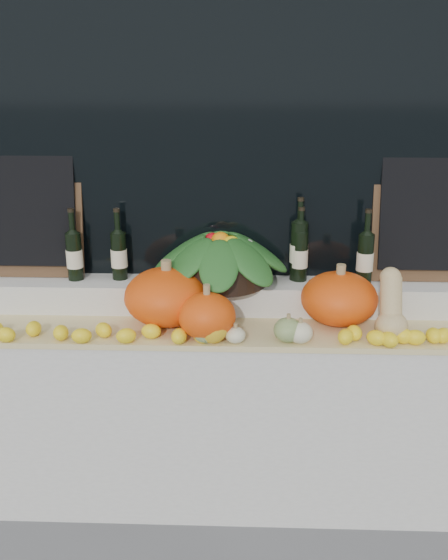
# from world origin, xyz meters

# --- Properties ---
(storefront_facade) EXTENTS (7.00, 0.94, 4.50)m
(storefront_facade) POSITION_xyz_m (0.00, 2.25, 2.25)
(storefront_facade) COLOR beige
(storefront_facade) RESTS_ON ground
(display_sill) EXTENTS (2.30, 0.55, 0.88)m
(display_sill) POSITION_xyz_m (0.00, 1.52, 0.44)
(display_sill) COLOR silver
(display_sill) RESTS_ON ground
(rear_tier) EXTENTS (2.30, 0.25, 0.16)m
(rear_tier) POSITION_xyz_m (0.00, 1.68, 0.96)
(rear_tier) COLOR silver
(rear_tier) RESTS_ON display_sill
(straw_bedding) EXTENTS (2.10, 0.32, 0.02)m
(straw_bedding) POSITION_xyz_m (0.00, 1.40, 0.89)
(straw_bedding) COLOR tan
(straw_bedding) RESTS_ON display_sill
(pumpkin_left) EXTENTS (0.38, 0.38, 0.25)m
(pumpkin_left) POSITION_xyz_m (-0.25, 1.48, 1.03)
(pumpkin_left) COLOR #F3500C
(pumpkin_left) RESTS_ON straw_bedding
(pumpkin_right) EXTENTS (0.36, 0.36, 0.23)m
(pumpkin_right) POSITION_xyz_m (0.50, 1.51, 1.02)
(pumpkin_right) COLOR #F3500C
(pumpkin_right) RESTS_ON straw_bedding
(pumpkin_center) EXTENTS (0.25, 0.25, 0.20)m
(pumpkin_center) POSITION_xyz_m (-0.07, 1.33, 1.00)
(pumpkin_center) COLOR #F3500C
(pumpkin_center) RESTS_ON straw_bedding
(butternut_squash) EXTENTS (0.13, 0.20, 0.29)m
(butternut_squash) POSITION_xyz_m (0.70, 1.37, 1.03)
(butternut_squash) COLOR tan
(butternut_squash) RESTS_ON straw_bedding
(decorative_gourds) EXTENTS (0.49, 0.15, 0.16)m
(decorative_gourds) POSITION_xyz_m (0.10, 1.29, 0.96)
(decorative_gourds) COLOR #2D5F1C
(decorative_gourds) RESTS_ON straw_bedding
(lemon_heap) EXTENTS (2.20, 0.16, 0.06)m
(lemon_heap) POSITION_xyz_m (0.00, 1.29, 0.94)
(lemon_heap) COLOR yellow
(lemon_heap) RESTS_ON straw_bedding
(produce_bowl) EXTENTS (0.66, 0.66, 0.25)m
(produce_bowl) POSITION_xyz_m (-0.02, 1.66, 1.16)
(produce_bowl) COLOR black
(produce_bowl) RESTS_ON rear_tier
(wine_bottle_far_left) EXTENTS (0.08, 0.08, 0.34)m
(wine_bottle_far_left) POSITION_xyz_m (-0.70, 1.67, 1.16)
(wine_bottle_far_left) COLOR black
(wine_bottle_far_left) RESTS_ON rear_tier
(wine_bottle_near_left) EXTENTS (0.08, 0.08, 0.34)m
(wine_bottle_near_left) POSITION_xyz_m (-0.50, 1.69, 1.16)
(wine_bottle_near_left) COLOR black
(wine_bottle_near_left) RESTS_ON rear_tier
(wine_bottle_tall) EXTENTS (0.08, 0.08, 0.39)m
(wine_bottle_tall) POSITION_xyz_m (0.34, 1.71, 1.18)
(wine_bottle_tall) COLOR black
(wine_bottle_tall) RESTS_ON rear_tier
(wine_bottle_near_right) EXTENTS (0.08, 0.08, 0.35)m
(wine_bottle_near_right) POSITION_xyz_m (0.34, 1.70, 1.16)
(wine_bottle_near_right) COLOR black
(wine_bottle_near_right) RESTS_ON rear_tier
(wine_bottle_far_right) EXTENTS (0.08, 0.08, 0.35)m
(wine_bottle_far_right) POSITION_xyz_m (0.63, 1.66, 1.16)
(wine_bottle_far_right) COLOR black
(wine_bottle_far_right) RESTS_ON rear_tier
(chalkboard_left) EXTENTS (0.50, 0.13, 0.61)m
(chalkboard_left) POSITION_xyz_m (-0.92, 1.74, 1.36)
(chalkboard_left) COLOR #4C331E
(chalkboard_left) RESTS_ON rear_tier
(chalkboard_right) EXTENTS (0.50, 0.13, 0.61)m
(chalkboard_right) POSITION_xyz_m (0.92, 1.74, 1.36)
(chalkboard_right) COLOR #4C331E
(chalkboard_right) RESTS_ON rear_tier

